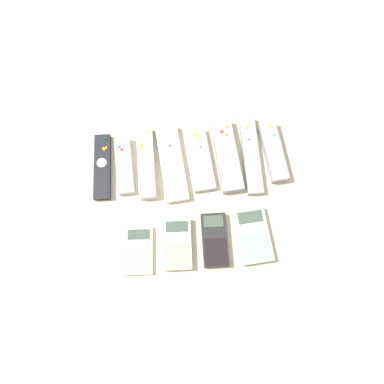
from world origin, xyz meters
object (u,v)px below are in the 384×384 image
Objects in this scene: remote_1 at (124,166)px; remote_2 at (146,162)px; remote_5 at (227,156)px; remote_3 at (172,163)px; remote_0 at (103,167)px; calculator_0 at (139,251)px; remote_7 at (273,152)px; calculator_2 at (215,240)px; remote_6 at (251,155)px; calculator_3 at (253,236)px; calculator_1 at (177,244)px; remote_4 at (200,160)px.

remote_2 is (0.06, 0.00, 0.00)m from remote_1.
remote_3 is at bearing 179.26° from remote_5.
remote_0 is 1.49× the size of calculator_0.
calculator_0 is at bearing -140.63° from remote_5.
remote_1 is 0.76× the size of remote_5.
remote_0 is 0.33m from remote_5.
remote_7 is 0.29m from calculator_2.
remote_6 is 0.22m from calculator_3.
calculator_1 is at bearing 177.60° from calculator_3.
remote_4 is 0.23m from calculator_1.
remote_5 is 0.23m from calculator_2.
calculator_1 is at bearing -95.07° from remote_3.
calculator_2 is (-0.12, -0.22, 0.00)m from remote_6.
remote_6 is 1.80× the size of calculator_0.
remote_4 reaches higher than calculator_3.
remote_2 is 1.63× the size of calculator_0.
remote_4 is 0.24m from calculator_3.
calculator_2 is at bearing -36.74° from remote_0.
remote_4 is at bearing 176.81° from remote_7.
remote_5 reaches higher than calculator_0.
remote_1 reaches higher than calculator_2.
remote_4 is at bearing 73.48° from calculator_1.
remote_2 is 0.28m from remote_6.
remote_0 is at bearing 176.37° from remote_5.
calculator_0 is at bearing -175.37° from calculator_2.
remote_0 is 0.25m from calculator_0.
remote_2 is at bearing 174.24° from remote_4.
remote_4 is 0.22m from calculator_2.
remote_7 is at bearing 41.82° from calculator_1.
remote_6 is at bearing -2.21° from remote_1.
remote_6 reaches higher than calculator_3.
remote_5 is (0.33, -0.00, 0.00)m from remote_0.
remote_4 is 1.29× the size of calculator_2.
remote_4 and calculator_1 have the same top height.
remote_3 is at bearing 69.40° from calculator_0.
remote_6 is (0.34, -0.00, -0.00)m from remote_1.
remote_4 and calculator_2 have the same top height.
remote_3 reaches higher than calculator_3.
remote_2 is at bearing 108.96° from calculator_1.
remote_2 reaches higher than calculator_3.
remote_3 is 1.27× the size of remote_7.
remote_7 reaches higher than calculator_3.
remote_4 is 1.45× the size of calculator_0.
remote_3 is 0.24m from calculator_0.
remote_1 is 0.25m from calculator_1.
remote_0 is 0.43m from calculator_3.
remote_6 is at bearing 48.49° from calculator_1.
remote_3 is at bearing 92.15° from calculator_1.
remote_1 is 0.13m from remote_3.
remote_0 is at bearing 113.53° from calculator_0.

